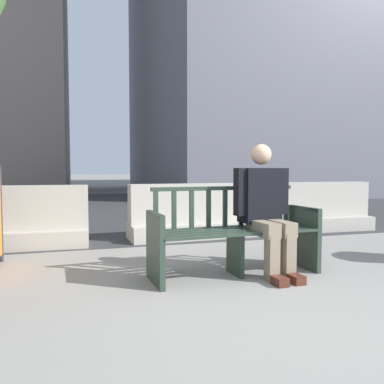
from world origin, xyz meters
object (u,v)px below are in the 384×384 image
(street_bench, at_px, (234,235))
(jersey_barrier_left, at_px, (11,223))
(seated_person, at_px, (265,206))
(jersey_barrier_centre, at_px, (193,216))
(jersey_barrier_right, at_px, (314,211))

(street_bench, bearing_deg, jersey_barrier_left, 139.01)
(seated_person, distance_m, jersey_barrier_left, 3.42)
(street_bench, distance_m, jersey_barrier_centre, 2.13)
(jersey_barrier_left, bearing_deg, seated_person, -37.97)
(jersey_barrier_centre, distance_m, jersey_barrier_left, 2.58)
(seated_person, height_order, jersey_barrier_centre, seated_person)
(jersey_barrier_centre, xyz_separation_m, jersey_barrier_left, (-2.58, -0.06, 0.00))
(jersey_barrier_centre, relative_size, jersey_barrier_left, 1.01)
(street_bench, xyz_separation_m, seated_person, (0.32, -0.04, 0.29))
(jersey_barrier_centre, distance_m, jersey_barrier_right, 2.23)
(jersey_barrier_left, bearing_deg, jersey_barrier_centre, 1.35)
(street_bench, relative_size, jersey_barrier_centre, 0.85)
(jersey_barrier_left, height_order, jersey_barrier_right, same)
(street_bench, relative_size, jersey_barrier_right, 0.85)
(seated_person, xyz_separation_m, jersey_barrier_right, (2.13, 2.24, -0.35))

